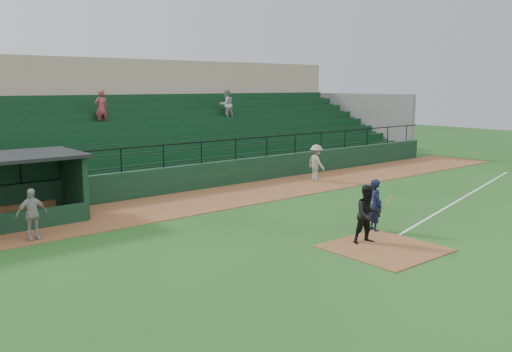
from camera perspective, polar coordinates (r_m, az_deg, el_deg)
ground at (r=16.99m, az=10.86°, el=-6.86°), size 90.00×90.00×0.00m
warning_track at (r=22.75m, az=-4.81°, el=-2.46°), size 40.00×4.00×0.03m
home_plate_dirt at (r=16.40m, az=13.57°, el=-7.51°), size 3.00×3.00×0.03m
foul_line at (r=24.10m, az=20.91°, el=-2.41°), size 17.49×4.44×0.01m
stadium_structure at (r=29.71m, az=-14.24°, el=4.59°), size 38.00×13.08×6.40m
batter_at_plate at (r=18.08m, az=12.66°, el=-3.05°), size 1.12×0.75×1.75m
umpire at (r=16.59m, az=11.89°, el=-4.05°), size 1.06×0.95×1.81m
runner at (r=26.98m, az=6.47°, el=1.42°), size 0.86×1.27×1.82m
dugout_player_a at (r=17.95m, az=-22.88°, el=-3.78°), size 0.97×0.43×1.62m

